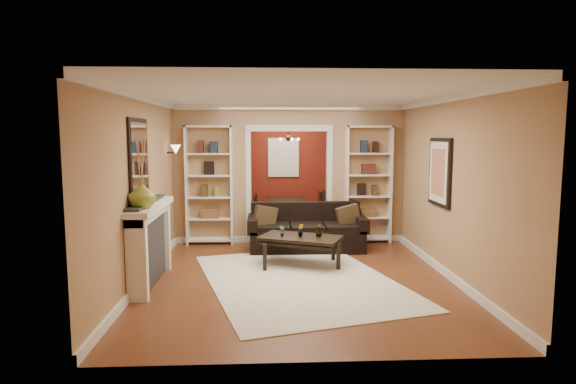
{
  "coord_description": "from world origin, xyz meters",
  "views": [
    {
      "loc": [
        -0.48,
        -8.27,
        2.12
      ],
      "look_at": [
        -0.12,
        -0.8,
        1.23
      ],
      "focal_mm": 30.0,
      "sensor_mm": 36.0,
      "label": 1
    }
  ],
  "objects": [
    {
      "name": "framed_art",
      "position": [
        2.21,
        -1.0,
        1.55
      ],
      "size": [
        0.04,
        0.85,
        1.05
      ],
      "primitive_type": "cube",
      "color": "black",
      "rests_on": "wall_right"
    },
    {
      "name": "plant_right",
      "position": [
        0.39,
        -0.64,
        0.59
      ],
      "size": [
        0.12,
        0.12,
        0.2
      ],
      "primitive_type": "imported",
      "rotation": [
        0.0,
        0.0,
        4.63
      ],
      "color": "#336626",
      "rests_on": "coffee_table"
    },
    {
      "name": "pillow_left",
      "position": [
        -0.48,
        0.43,
        0.62
      ],
      "size": [
        0.43,
        0.28,
        0.41
      ],
      "primitive_type": "cube",
      "rotation": [
        0.0,
        0.0,
        0.42
      ],
      "color": "brown",
      "rests_on": "sofa"
    },
    {
      "name": "red_back_panel",
      "position": [
        0.0,
        3.97,
        1.32
      ],
      "size": [
        4.44,
        0.04,
        2.64
      ],
      "primitive_type": "cube",
      "color": "maroon",
      "rests_on": "floor"
    },
    {
      "name": "dining_chair_ne",
      "position": [
        0.62,
        2.42,
        0.46
      ],
      "size": [
        0.6,
        0.6,
        0.92
      ],
      "primitive_type": "cube",
      "rotation": [
        0.0,
        0.0,
        -1.17
      ],
      "color": "black",
      "rests_on": "floor"
    },
    {
      "name": "pillow_right",
      "position": [
        1.06,
        0.43,
        0.62
      ],
      "size": [
        0.43,
        0.22,
        0.42
      ],
      "primitive_type": "cube",
      "rotation": [
        0.0,
        0.0,
        0.25
      ],
      "color": "brown",
      "rests_on": "sofa"
    },
    {
      "name": "dining_chair_sw",
      "position": [
        -0.48,
        3.02,
        0.39
      ],
      "size": [
        0.47,
        0.47,
        0.77
      ],
      "primitive_type": "cube",
      "rotation": [
        0.0,
        0.0,
        1.31
      ],
      "color": "black",
      "rests_on": "floor"
    },
    {
      "name": "bookshelf_left",
      "position": [
        -1.55,
        1.03,
        1.15
      ],
      "size": [
        0.9,
        0.3,
        2.3
      ],
      "primitive_type": "cube",
      "color": "white",
      "rests_on": "floor"
    },
    {
      "name": "sofa",
      "position": [
        0.29,
        0.45,
        0.42
      ],
      "size": [
        2.17,
        0.94,
        0.85
      ],
      "primitive_type": "cube",
      "color": "black",
      "rests_on": "floor"
    },
    {
      "name": "partition_wall",
      "position": [
        0.0,
        1.2,
        1.35
      ],
      "size": [
        4.5,
        0.15,
        2.7
      ],
      "primitive_type": "cube",
      "color": "tan",
      "rests_on": "floor"
    },
    {
      "name": "coffee_table",
      "position": [
        0.09,
        -0.64,
        0.24
      ],
      "size": [
        1.45,
        1.14,
        0.48
      ],
      "primitive_type": "cube",
      "rotation": [
        0.0,
        0.0,
        -0.41
      ],
      "color": "black",
      "rests_on": "floor"
    },
    {
      "name": "fireplace",
      "position": [
        -2.09,
        -1.5,
        0.58
      ],
      "size": [
        0.32,
        1.7,
        1.16
      ],
      "primitive_type": "cube",
      "color": "white",
      "rests_on": "floor"
    },
    {
      "name": "wall_right",
      "position": [
        2.25,
        0.0,
        1.35
      ],
      "size": [
        0.0,
        8.0,
        8.0
      ],
      "primitive_type": "plane",
      "rotation": [
        1.57,
        0.0,
        -1.57
      ],
      "color": "tan",
      "rests_on": "ground"
    },
    {
      "name": "plant_center",
      "position": [
        0.09,
        -0.64,
        0.59
      ],
      "size": [
        0.1,
        0.12,
        0.2
      ],
      "primitive_type": "imported",
      "rotation": [
        0.0,
        0.0,
        1.68
      ],
      "color": "#336626",
      "rests_on": "coffee_table"
    },
    {
      "name": "wall_back",
      "position": [
        0.0,
        4.0,
        1.35
      ],
      "size": [
        8.0,
        0.0,
        8.0
      ],
      "primitive_type": "plane",
      "rotation": [
        1.57,
        0.0,
        0.0
      ],
      "color": "tan",
      "rests_on": "ground"
    },
    {
      "name": "ceiling",
      "position": [
        0.0,
        0.0,
        2.7
      ],
      "size": [
        8.0,
        8.0,
        0.0
      ],
      "primitive_type": "plane",
      "rotation": [
        3.14,
        0.0,
        0.0
      ],
      "color": "white",
      "rests_on": "ground"
    },
    {
      "name": "chandelier",
      "position": [
        0.0,
        2.7,
        2.02
      ],
      "size": [
        0.5,
        0.5,
        0.3
      ],
      "primitive_type": "cube",
      "color": "#321C16",
      "rests_on": "ceiling"
    },
    {
      "name": "wall_front",
      "position": [
        0.0,
        -4.0,
        1.35
      ],
      "size": [
        8.0,
        0.0,
        8.0
      ],
      "primitive_type": "plane",
      "rotation": [
        -1.57,
        0.0,
        0.0
      ],
      "color": "tan",
      "rests_on": "ground"
    },
    {
      "name": "dining_chair_nw",
      "position": [
        -0.48,
        2.42,
        0.41
      ],
      "size": [
        0.53,
        0.53,
        0.83
      ],
      "primitive_type": "cube",
      "rotation": [
        0.0,
        0.0,
        1.21
      ],
      "color": "black",
      "rests_on": "floor"
    },
    {
      "name": "plant_left",
      "position": [
        -0.21,
        -0.64,
        0.57
      ],
      "size": [
        0.11,
        0.1,
        0.18
      ],
      "primitive_type": "imported",
      "rotation": [
        0.0,
        0.0,
        0.57
      ],
      "color": "#336626",
      "rests_on": "coffee_table"
    },
    {
      "name": "wall_left",
      "position": [
        -2.25,
        0.0,
        1.35
      ],
      "size": [
        0.0,
        8.0,
        8.0
      ],
      "primitive_type": "plane",
      "rotation": [
        1.57,
        0.0,
        1.57
      ],
      "color": "tan",
      "rests_on": "ground"
    },
    {
      "name": "dining_table",
      "position": [
        0.07,
        2.72,
        0.3
      ],
      "size": [
        1.71,
        0.95,
        0.6
      ],
      "primitive_type": "imported",
      "rotation": [
        0.0,
        0.0,
        1.57
      ],
      "color": "black",
      "rests_on": "floor"
    },
    {
      "name": "mirror",
      "position": [
        -2.23,
        -1.5,
        1.8
      ],
      "size": [
        0.03,
        0.95,
        1.1
      ],
      "primitive_type": "cube",
      "color": "silver",
      "rests_on": "wall_left"
    },
    {
      "name": "bookshelf_right",
      "position": [
        1.55,
        1.03,
        1.15
      ],
      "size": [
        0.9,
        0.3,
        2.3
      ],
      "primitive_type": "cube",
      "color": "white",
      "rests_on": "floor"
    },
    {
      "name": "floor",
      "position": [
        0.0,
        0.0,
        0.0
      ],
      "size": [
        8.0,
        8.0,
        0.0
      ],
      "primitive_type": "plane",
      "color": "brown",
      "rests_on": "ground"
    },
    {
      "name": "vase",
      "position": [
        -2.09,
        -1.95,
        1.35
      ],
      "size": [
        0.45,
        0.45,
        0.37
      ],
      "primitive_type": "imported",
      "rotation": [
        0.0,
        0.0,
        -0.32
      ],
      "color": "olive",
      "rests_on": "fireplace"
    },
    {
      "name": "wall_sconce",
      "position": [
        -2.15,
        0.55,
        1.83
      ],
      "size": [
        0.18,
        0.18,
        0.22
      ],
      "primitive_type": "cube",
      "color": "#FFE0A5",
      "rests_on": "wall_left"
    },
    {
      "name": "dining_chair_se",
      "position": [
        0.62,
        3.02,
        0.41
      ],
      "size": [
        0.41,
        0.41,
        0.82
      ],
      "primitive_type": "cube",
      "rotation": [
        0.0,
        0.0,
        -1.56
      ],
      "color": "black",
      "rests_on": "floor"
    },
    {
      "name": "area_rug",
      "position": [
        0.02,
        -1.44,
        0.01
      ],
      "size": [
        3.42,
        4.14,
        0.01
      ],
      "primitive_type": "cube",
      "rotation": [
        0.0,
        0.0,
        0.27
      ],
      "color": "silver",
      "rests_on": "floor"
    },
    {
      "name": "dining_window",
      "position": [
        0.0,
        3.93,
        1.55
      ],
      "size": [
        0.78,
        0.03,
        0.98
      ],
      "primitive_type": "cube",
      "color": "#8CA5CC",
      "rests_on": "wall_back"
    }
  ]
}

